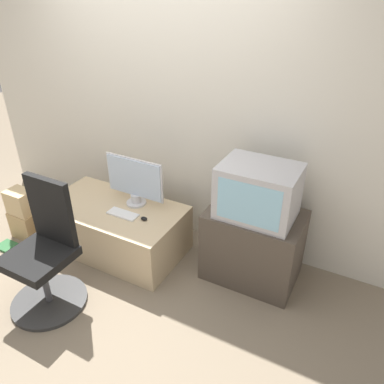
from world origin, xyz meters
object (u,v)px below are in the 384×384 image
(main_monitor, at_px, (135,181))
(cardboard_box_lower, at_px, (26,224))
(book, at_px, (7,246))
(office_chair, at_px, (46,258))
(mouse, at_px, (144,219))
(crt_tv, at_px, (258,191))
(keyboard, at_px, (123,214))

(main_monitor, bearing_deg, cardboard_box_lower, -158.35)
(book, bearing_deg, office_chair, -15.96)
(mouse, height_order, crt_tv, crt_tv)
(keyboard, relative_size, book, 1.72)
(mouse, bearing_deg, main_monitor, 138.20)
(mouse, bearing_deg, book, -160.27)
(main_monitor, height_order, office_chair, office_chair)
(main_monitor, relative_size, crt_tv, 0.99)
(main_monitor, height_order, book, main_monitor)
(crt_tv, distance_m, book, 2.46)
(keyboard, height_order, book, keyboard)
(main_monitor, distance_m, crt_tv, 1.12)
(crt_tv, height_order, cardboard_box_lower, crt_tv)
(office_chair, relative_size, book, 6.25)
(cardboard_box_lower, xyz_separation_m, book, (-0.03, -0.24, -0.12))
(keyboard, distance_m, office_chair, 0.73)
(mouse, height_order, office_chair, office_chair)
(book, bearing_deg, keyboard, 22.29)
(book, bearing_deg, mouse, 19.73)
(main_monitor, relative_size, cardboard_box_lower, 2.13)
(keyboard, relative_size, crt_tv, 0.48)
(main_monitor, xyz_separation_m, book, (-1.09, -0.66, -0.67))
(cardboard_box_lower, distance_m, book, 0.27)
(keyboard, height_order, mouse, mouse)
(office_chair, height_order, book, office_chair)
(mouse, distance_m, crt_tv, 1.00)
(book, bearing_deg, cardboard_box_lower, 81.94)
(cardboard_box_lower, bearing_deg, main_monitor, 21.65)
(main_monitor, bearing_deg, office_chair, -101.33)
(crt_tv, bearing_deg, office_chair, -142.77)
(keyboard, distance_m, crt_tv, 1.20)
(keyboard, bearing_deg, cardboard_box_lower, -168.86)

